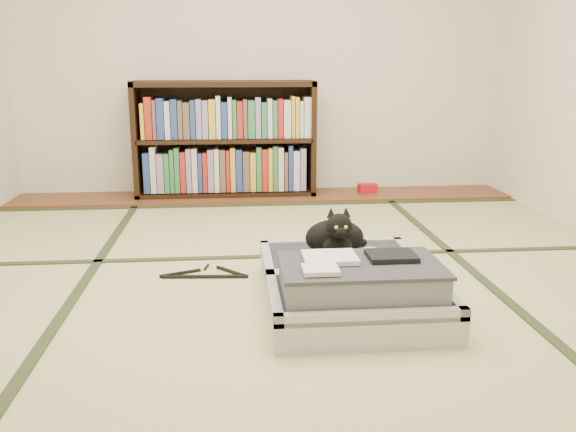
{
  "coord_description": "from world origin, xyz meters",
  "views": [
    {
      "loc": [
        -0.25,
        -2.88,
        1.06
      ],
      "look_at": [
        0.05,
        0.35,
        0.25
      ],
      "focal_mm": 38.0,
      "sensor_mm": 36.0,
      "label": 1
    }
  ],
  "objects": [
    {
      "name": "tatami_borders",
      "position": [
        0.0,
        0.49,
        0.0
      ],
      "size": [
        4.0,
        4.5,
        0.01
      ],
      "color": "#2D381E",
      "rests_on": "ground"
    },
    {
      "name": "cat",
      "position": [
        0.25,
        -0.07,
        0.24
      ],
      "size": [
        0.33,
        0.34,
        0.27
      ],
      "color": "black",
      "rests_on": "suitcase"
    },
    {
      "name": "cable_coil",
      "position": [
        0.43,
        -0.03,
        0.15
      ],
      "size": [
        0.1,
        0.1,
        0.03
      ],
      "color": "white",
      "rests_on": "suitcase"
    },
    {
      "name": "suitcase",
      "position": [
        0.26,
        -0.36,
        0.1
      ],
      "size": [
        0.75,
        1.0,
        0.3
      ],
      "color": "silver",
      "rests_on": "floor"
    },
    {
      "name": "red_item",
      "position": [
        0.87,
        2.03,
        0.06
      ],
      "size": [
        0.16,
        0.1,
        0.07
      ],
      "primitive_type": "cube",
      "rotation": [
        0.0,
        0.0,
        0.1
      ],
      "color": "red",
      "rests_on": "wood_strip"
    },
    {
      "name": "bookcase",
      "position": [
        -0.3,
        2.07,
        0.45
      ],
      "size": [
        1.45,
        0.33,
        0.93
      ],
      "color": "black",
      "rests_on": "wood_strip"
    },
    {
      "name": "wood_strip",
      "position": [
        0.0,
        2.0,
        0.01
      ],
      "size": [
        4.0,
        0.5,
        0.02
      ],
      "primitive_type": "cube",
      "color": "brown",
      "rests_on": "ground"
    },
    {
      "name": "floor",
      "position": [
        0.0,
        0.0,
        0.0
      ],
      "size": [
        4.5,
        4.5,
        0.0
      ],
      "primitive_type": "plane",
      "color": "#C2C081",
      "rests_on": "ground"
    },
    {
      "name": "hanger",
      "position": [
        -0.4,
        0.12,
        0.01
      ],
      "size": [
        0.46,
        0.22,
        0.01
      ],
      "color": "black",
      "rests_on": "floor"
    }
  ]
}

